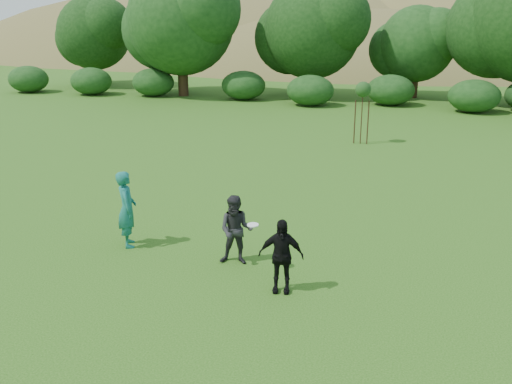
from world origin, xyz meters
TOP-DOWN VIEW (x-y plane):
  - ground at (0.00, 0.00)m, footprint 120.00×120.00m
  - player_teal at (-2.83, 0.92)m, footprint 0.80×0.88m
  - player_grey at (0.21, 0.71)m, footprint 0.93×0.78m
  - player_black at (1.61, -0.38)m, footprint 1.03×0.57m
  - frisbee at (0.72, 0.43)m, footprint 0.27×0.27m
  - sapling at (1.37, 14.87)m, footprint 0.70×0.70m
  - hillside at (-0.56, 68.45)m, footprint 150.00×72.00m
  - tree_row at (3.23, 28.68)m, footprint 53.92×10.38m

SIDE VIEW (x-z plane):
  - hillside at x=-0.56m, z-range -37.97..14.03m
  - ground at x=0.00m, z-range 0.00..0.00m
  - player_black at x=1.61m, z-range 0.00..1.67m
  - player_grey at x=0.21m, z-range 0.00..1.71m
  - player_teal at x=-2.83m, z-range 0.00..2.01m
  - frisbee at x=0.72m, z-range 1.13..1.17m
  - sapling at x=1.37m, z-range 0.99..3.84m
  - tree_row at x=3.23m, z-range 0.06..9.69m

